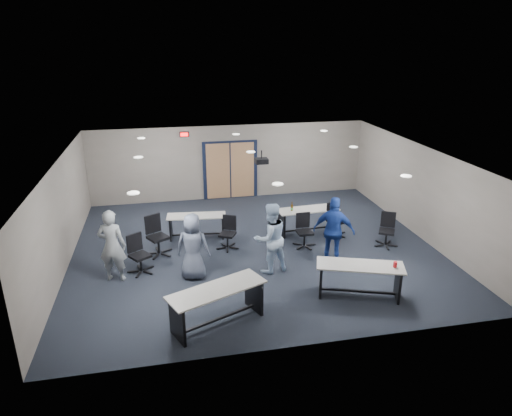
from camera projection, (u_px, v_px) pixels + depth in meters
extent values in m
plane|color=black|center=(255.00, 248.00, 12.96)|extent=(10.00, 10.00, 0.00)
cube|color=gray|center=(230.00, 162.00, 16.62)|extent=(10.00, 0.04, 2.70)
cube|color=gray|center=(303.00, 285.00, 8.36)|extent=(10.00, 0.04, 2.70)
cube|color=gray|center=(61.00, 217.00, 11.54)|extent=(0.04, 9.00, 2.70)
cube|color=gray|center=(421.00, 192.00, 13.43)|extent=(0.04, 9.00, 2.70)
cube|color=white|center=(254.00, 155.00, 12.02)|extent=(10.00, 9.00, 0.04)
cube|color=black|center=(230.00, 170.00, 16.69)|extent=(2.00, 0.06, 2.20)
cube|color=#9F6D48|center=(218.00, 171.00, 16.59)|extent=(0.85, 0.04, 2.05)
cube|color=#9F6D48|center=(242.00, 170.00, 16.76)|extent=(0.85, 0.04, 2.05)
cube|color=black|center=(184.00, 134.00, 15.89)|extent=(0.32, 0.05, 0.18)
cube|color=#FF0C0C|center=(184.00, 135.00, 15.86)|extent=(0.26, 0.02, 0.12)
cylinder|color=black|center=(261.00, 155.00, 12.57)|extent=(0.04, 0.04, 0.24)
cube|color=black|center=(261.00, 161.00, 12.64)|extent=(0.35, 0.30, 0.14)
cylinder|color=black|center=(263.00, 162.00, 12.50)|extent=(0.08, 0.03, 0.08)
cube|color=beige|center=(217.00, 289.00, 9.23)|extent=(2.16, 1.45, 0.03)
cube|color=black|center=(177.00, 322.00, 8.88)|extent=(0.30, 0.60, 0.80)
cube|color=black|center=(254.00, 294.00, 9.87)|extent=(0.30, 0.60, 0.80)
cube|color=black|center=(218.00, 319.00, 9.48)|extent=(1.70, 0.78, 0.05)
cube|color=beige|center=(360.00, 266.00, 10.29)|extent=(2.05, 1.26, 0.03)
cube|color=black|center=(321.00, 278.00, 10.54)|extent=(0.25, 0.58, 0.76)
cube|color=black|center=(398.00, 283.00, 10.32)|extent=(0.25, 0.58, 0.76)
cube|color=black|center=(358.00, 291.00, 10.53)|extent=(1.65, 0.63, 0.04)
cylinder|color=red|center=(395.00, 264.00, 10.17)|extent=(0.09, 0.09, 0.13)
cube|color=beige|center=(196.00, 216.00, 13.42)|extent=(1.77, 0.75, 0.03)
cube|color=black|center=(171.00, 228.00, 13.48)|extent=(0.10, 0.53, 0.67)
cube|color=black|center=(223.00, 226.00, 13.62)|extent=(0.10, 0.53, 0.67)
cube|color=black|center=(197.00, 234.00, 13.63)|extent=(1.53, 0.21, 0.04)
cube|color=beige|center=(308.00, 209.00, 13.76)|extent=(1.90, 0.75, 0.03)
cube|color=black|center=(282.00, 224.00, 13.69)|extent=(0.09, 0.57, 0.73)
cube|color=black|center=(333.00, 218.00, 14.10)|extent=(0.09, 0.57, 0.73)
cube|color=black|center=(307.00, 229.00, 13.98)|extent=(1.66, 0.16, 0.04)
imported|color=gray|center=(112.00, 246.00, 10.95)|extent=(0.75, 0.58, 1.83)
imported|color=slate|center=(193.00, 247.00, 11.08)|extent=(0.94, 0.74, 1.68)
imported|color=#C0DDFF|center=(270.00, 238.00, 11.37)|extent=(1.05, 0.92, 1.83)
imported|color=navy|center=(334.00, 231.00, 11.80)|extent=(1.15, 0.91, 1.83)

